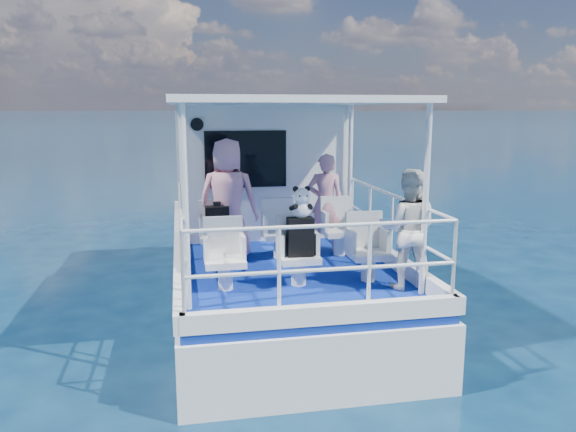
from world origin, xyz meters
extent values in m
plane|color=#071F3A|center=(0.00, 0.00, 0.00)|extent=(2000.00, 2000.00, 0.00)
cube|color=white|center=(0.00, 1.00, 0.00)|extent=(3.00, 7.00, 1.60)
cube|color=navy|center=(0.00, 1.00, 0.85)|extent=(2.90, 6.90, 0.10)
cube|color=white|center=(0.00, 2.30, 2.00)|extent=(2.85, 2.00, 2.20)
cube|color=white|center=(0.00, -0.20, 3.14)|extent=(3.00, 3.20, 0.08)
cylinder|color=white|center=(-1.35, -1.70, 2.00)|extent=(0.07, 0.07, 2.20)
cylinder|color=white|center=(1.35, -1.70, 2.00)|extent=(0.07, 0.07, 2.20)
cylinder|color=white|center=(-1.35, 1.20, 2.00)|extent=(0.07, 0.07, 2.20)
cylinder|color=white|center=(1.35, 1.20, 2.00)|extent=(0.07, 0.07, 2.20)
cube|color=silver|center=(-0.90, 0.20, 1.09)|extent=(0.48, 0.46, 0.38)
cube|color=silver|center=(0.00, 0.20, 1.09)|extent=(0.48, 0.46, 0.38)
cube|color=silver|center=(0.90, 0.20, 1.09)|extent=(0.48, 0.46, 0.38)
cube|color=silver|center=(-0.90, -1.10, 1.09)|extent=(0.48, 0.46, 0.38)
cube|color=silver|center=(0.00, -1.10, 1.09)|extent=(0.48, 0.46, 0.38)
cube|color=silver|center=(0.90, -1.10, 1.09)|extent=(0.48, 0.46, 0.38)
imported|color=pink|center=(-0.73, 0.30, 1.77)|extent=(0.74, 0.60, 1.73)
imported|color=#C27D8F|center=(0.75, 0.49, 1.64)|extent=(0.61, 0.48, 1.48)
imported|color=white|center=(1.25, -1.47, 1.62)|extent=(0.86, 0.77, 1.45)
cube|color=black|center=(-0.90, 0.12, 1.49)|extent=(0.32, 0.18, 0.43)
cube|color=black|center=(0.01, -1.14, 1.52)|extent=(0.31, 0.18, 0.47)
cube|color=black|center=(-0.90, 0.13, 1.74)|extent=(0.11, 0.06, 0.06)
camera|label=1|loc=(-1.40, -7.59, 3.03)|focal=35.00mm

